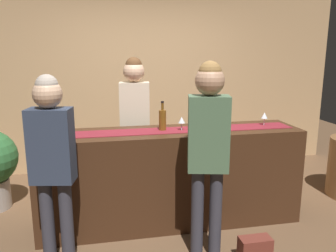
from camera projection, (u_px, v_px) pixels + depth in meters
ground_plane at (171, 221)px, 3.74m from camera, size 10.00×10.00×0.00m
back_wall at (145, 74)px, 5.24m from camera, size 6.00×0.12×2.90m
bar_counter at (171, 177)px, 3.63m from camera, size 2.70×0.60×1.01m
counter_runner_cloth at (171, 130)px, 3.52m from camera, size 2.56×0.28×0.01m
wine_bottle_amber at (163, 120)px, 3.50m from camera, size 0.07×0.07×0.30m
wine_bottle_clear at (198, 117)px, 3.63m from camera, size 0.07×0.07×0.30m
wine_glass_near_customer at (66, 124)px, 3.32m from camera, size 0.07×0.07×0.14m
wine_glass_mid_counter at (264, 116)px, 3.74m from camera, size 0.07×0.07×0.14m
wine_glass_far_end at (182, 120)px, 3.50m from camera, size 0.07×0.07×0.14m
bartender at (135, 114)px, 4.00m from camera, size 0.36×0.24×1.73m
customer_sipping at (208, 140)px, 2.89m from camera, size 0.38×0.27×1.73m
customer_browsing at (52, 153)px, 2.77m from camera, size 0.37×0.26×1.63m
handbag at (255, 249)px, 3.01m from camera, size 0.28×0.14×0.22m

